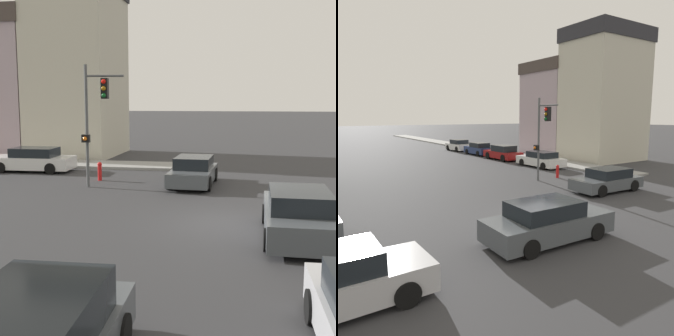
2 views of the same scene
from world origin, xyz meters
TOP-DOWN VIEW (x-y plane):
  - ground_plane at (0.00, 0.00)m, footprint 300.00×300.00m
  - sidewalk_strip at (12.08, 33.77)m, footprint 2.77×60.00m
  - rowhouse_backdrop at (17.24, 14.24)m, footprint 7.45×12.00m
  - traffic_signal at (5.35, 6.31)m, footprint 0.59×1.90m
  - crossing_car_0 at (-1.18, -1.90)m, footprint 4.66×2.04m
  - crossing_car_3 at (6.71, 2.05)m, footprint 4.33×2.05m
  - parked_car_0 at (9.42, 11.34)m, footprint 2.04×4.61m
  - parked_car_1 at (9.28, 17.09)m, footprint 2.03×4.52m
  - parked_car_2 at (9.29, 22.07)m, footprint 1.89×4.08m
  - parked_car_3 at (9.25, 27.29)m, footprint 2.02×4.00m
  - fire_hydrant at (7.15, 6.74)m, footprint 0.22×0.22m

SIDE VIEW (x-z plane):
  - ground_plane at x=0.00m, z-range 0.00..0.00m
  - sidewalk_strip at x=12.08m, z-range 0.00..0.16m
  - fire_hydrant at x=7.15m, z-range 0.03..0.95m
  - parked_car_0 at x=9.42m, z-range -0.03..1.29m
  - crossing_car_3 at x=6.71m, z-range -0.03..1.30m
  - parked_car_2 at x=9.29m, z-range -0.04..1.33m
  - parked_car_3 at x=9.25m, z-range -0.03..1.37m
  - crossing_car_0 at x=-1.18m, z-range -0.04..1.39m
  - parked_car_1 at x=9.28m, z-range -0.04..1.41m
  - traffic_signal at x=5.35m, z-range 0.76..6.24m
  - rowhouse_backdrop at x=17.24m, z-range -0.51..11.94m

